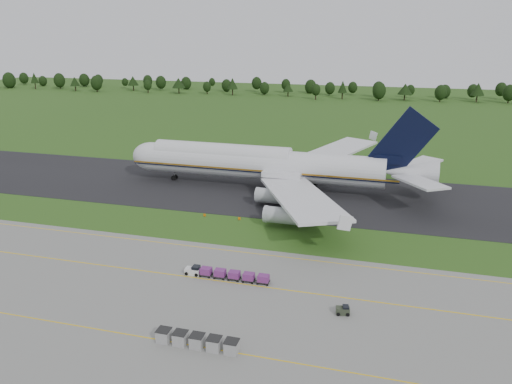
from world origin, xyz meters
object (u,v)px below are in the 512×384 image
(utility_cart, at_px, (343,311))
(edge_markers, at_px, (222,217))
(baggage_train, at_px, (225,274))
(uld_row, at_px, (197,341))
(aircraft, at_px, (267,164))

(utility_cart, xyz_separation_m, edge_markers, (-30.38, 33.04, -0.32))
(edge_markers, bearing_deg, baggage_train, -69.65)
(utility_cart, bearing_deg, baggage_train, 163.63)
(baggage_train, distance_m, uld_row, 19.40)
(baggage_train, distance_m, utility_cart, 21.21)
(baggage_train, xyz_separation_m, edge_markers, (-10.04, 27.06, -0.60))
(aircraft, xyz_separation_m, baggage_train, (5.79, -51.56, -5.76))
(baggage_train, height_order, utility_cart, baggage_train)
(aircraft, bearing_deg, baggage_train, -83.59)
(utility_cart, height_order, edge_markers, utility_cart)
(baggage_train, relative_size, utility_cart, 6.90)
(aircraft, height_order, edge_markers, aircraft)
(aircraft, distance_m, uld_row, 71.51)
(uld_row, distance_m, edge_markers, 47.98)
(aircraft, bearing_deg, uld_row, -83.26)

